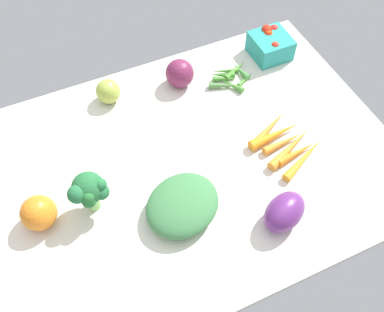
# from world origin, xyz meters

# --- Properties ---
(tablecloth) EXTENTS (1.04, 0.76, 0.02)m
(tablecloth) POSITION_xyz_m (0.00, 0.00, 0.01)
(tablecloth) COLOR silver
(tablecloth) RESTS_ON ground
(okra_pile) EXTENTS (0.15, 0.12, 0.02)m
(okra_pile) POSITION_xyz_m (0.22, 0.22, 0.03)
(okra_pile) COLOR #488C33
(okra_pile) RESTS_ON tablecloth
(leafy_greens_clump) EXTENTS (0.23, 0.22, 0.06)m
(leafy_greens_clump) POSITION_xyz_m (-0.08, -0.12, 0.05)
(leafy_greens_clump) COLOR #3C7945
(leafy_greens_clump) RESTS_ON tablecloth
(berry_basket) EXTENTS (0.11, 0.11, 0.08)m
(berry_basket) POSITION_xyz_m (0.38, 0.27, 0.06)
(berry_basket) COLOR teal
(berry_basket) RESTS_ON tablecloth
(red_onion_near_basket) EXTENTS (0.08, 0.08, 0.08)m
(red_onion_near_basket) POSITION_xyz_m (0.08, 0.26, 0.06)
(red_onion_near_basket) COLOR #702348
(red_onion_near_basket) RESTS_ON tablecloth
(carrot_bunch) EXTENTS (0.19, 0.20, 0.03)m
(carrot_bunch) POSITION_xyz_m (0.24, -0.06, 0.03)
(carrot_bunch) COLOR orange
(carrot_bunch) RESTS_ON tablecloth
(heirloom_tomato_orange) EXTENTS (0.08, 0.08, 0.08)m
(heirloom_tomato_orange) POSITION_xyz_m (-0.39, -0.01, 0.06)
(heirloom_tomato_orange) COLOR orange
(heirloom_tomato_orange) RESTS_ON tablecloth
(eggplant) EXTENTS (0.13, 0.12, 0.08)m
(eggplant) POSITION_xyz_m (0.12, -0.24, 0.06)
(eggplant) COLOR #632A72
(eggplant) RESTS_ON tablecloth
(broccoli_head) EXTENTS (0.09, 0.08, 0.12)m
(broccoli_head) POSITION_xyz_m (-0.27, -0.03, 0.10)
(broccoli_head) COLOR #93CE73
(broccoli_head) RESTS_ON tablecloth
(heirloom_tomato_green) EXTENTS (0.07, 0.07, 0.07)m
(heirloom_tomato_green) POSITION_xyz_m (-0.12, 0.29, 0.05)
(heirloom_tomato_green) COLOR #9CAF43
(heirloom_tomato_green) RESTS_ON tablecloth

